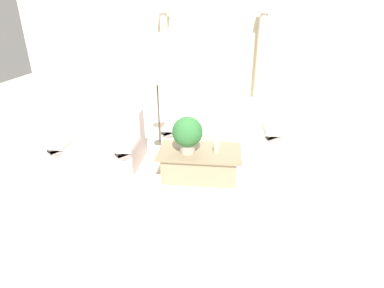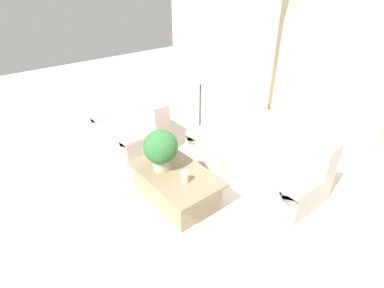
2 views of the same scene
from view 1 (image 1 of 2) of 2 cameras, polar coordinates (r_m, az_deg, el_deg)
name	(u,v)px [view 1 (image 1 of 2)]	position (r m, az deg, el deg)	size (l,w,h in m)	color
ground_plane	(198,161)	(5.47, 1.13, -3.28)	(16.00, 16.00, 0.00)	silver
wall_back	(210,49)	(8.09, 3.36, 17.58)	(10.00, 0.06, 3.20)	beige
sofa_long	(220,128)	(6.05, 5.37, 3.04)	(2.22, 0.87, 0.91)	#B7B2A8
loveseat	(101,143)	(5.57, -16.99, 0.15)	(1.43, 0.87, 0.91)	#C4ACA7
coffee_table	(200,163)	(4.90, 1.48, -3.65)	(1.32, 0.79, 0.46)	#998466
potted_plant	(187,133)	(4.60, -0.88, 2.08)	(0.47, 0.47, 0.59)	#B2A893
pillar_candle	(216,148)	(4.73, 4.67, -0.71)	(0.09, 0.09, 0.16)	beige
floor_lamp	(157,82)	(5.84, -6.65, 11.58)	(0.37, 0.37, 1.49)	#4C473D
column_left	(165,63)	(7.99, -5.15, 15.17)	(0.27, 0.27, 2.52)	beige
column_right	(260,64)	(7.89, 12.75, 14.58)	(0.27, 0.27, 2.52)	beige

